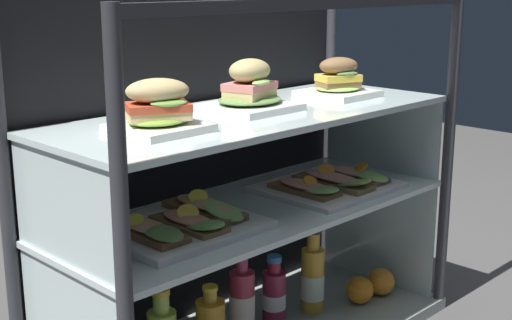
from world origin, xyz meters
TOP-DOWN VIEW (x-y plane):
  - case_frame at (0.00, 0.13)m, footprint 1.11×0.45m
  - riser_lower_tier at (0.00, 0.00)m, footprint 1.04×0.39m
  - shelf_lower_glass at (0.00, 0.00)m, footprint 1.06×0.40m
  - riser_upper_tier at (0.00, 0.00)m, footprint 1.04×0.39m
  - shelf_upper_glass at (0.00, 0.00)m, footprint 1.06×0.40m
  - plated_roll_sandwich_near_right_corner at (-0.31, -0.02)m, footprint 0.17×0.17m
  - plated_roll_sandwich_mid_right at (-0.00, 0.02)m, footprint 0.19×0.19m
  - plated_roll_sandwich_far_right at (0.31, 0.00)m, footprint 0.18×0.18m
  - open_sandwich_tray_center at (-0.24, -0.01)m, footprint 0.34×0.29m
  - open_sandwich_tray_far_right at (0.25, -0.04)m, footprint 0.34×0.29m
  - juice_bottle_tucked_behind at (-0.04, 0.01)m, footprint 0.06×0.06m
  - juice_bottle_near_post at (0.09, 0.02)m, footprint 0.06×0.06m
  - juice_bottle_front_middle at (0.22, -0.00)m, footprint 0.07×0.07m
  - orange_fruit_beside_bottles at (0.44, -0.08)m, footprint 0.08×0.08m
  - orange_fruit_near_left_post at (0.35, -0.07)m, footprint 0.08×0.08m

SIDE VIEW (x-z plane):
  - orange_fruit_near_left_post at x=0.35m, z-range 0.03..0.11m
  - orange_fruit_beside_bottles at x=0.44m, z-range 0.03..0.11m
  - juice_bottle_near_post at x=0.09m, z-range 0.02..0.21m
  - juice_bottle_front_middle at x=0.22m, z-range 0.01..0.24m
  - juice_bottle_tucked_behind at x=-0.04m, z-range 0.01..0.26m
  - riser_lower_tier at x=0.00m, z-range 0.03..0.37m
  - shelf_lower_glass at x=0.00m, z-range 0.37..0.38m
  - open_sandwich_tray_far_right at x=0.25m, z-range 0.37..0.43m
  - open_sandwich_tray_center at x=-0.24m, z-range 0.37..0.44m
  - case_frame at x=0.00m, z-range 0.04..0.93m
  - riser_upper_tier at x=0.00m, z-range 0.38..0.61m
  - shelf_upper_glass at x=0.00m, z-range 0.61..0.62m
  - plated_roll_sandwich_far_right at x=0.31m, z-range 0.60..0.71m
  - plated_roll_sandwich_near_right_corner at x=-0.31m, z-range 0.61..0.72m
  - plated_roll_sandwich_mid_right at x=0.00m, z-range 0.60..0.73m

